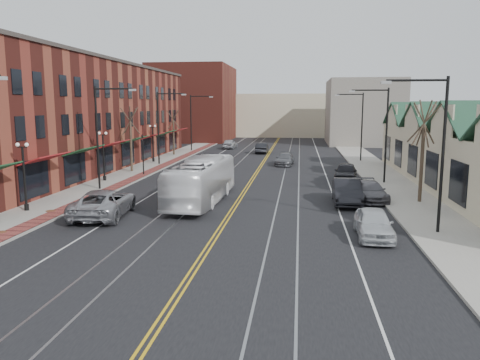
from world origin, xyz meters
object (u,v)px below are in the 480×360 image
(parked_car_a, at_px, (374,223))
(parked_car_d, at_px, (346,172))
(parked_suv, at_px, (104,203))
(parked_car_b, at_px, (347,192))
(parked_car_c, at_px, (370,191))
(transit_bus, at_px, (202,181))

(parked_car_a, bearing_deg, parked_car_d, 90.05)
(parked_suv, relative_size, parked_car_d, 1.28)
(parked_suv, xyz_separation_m, parked_car_d, (15.86, 15.59, -0.04))
(parked_car_b, relative_size, parked_car_d, 1.08)
(parked_car_a, relative_size, parked_car_c, 0.93)
(parked_suv, bearing_deg, parked_car_d, -141.39)
(parked_car_c, xyz_separation_m, parked_car_d, (-0.88, 8.62, 0.13))
(parked_car_b, xyz_separation_m, parked_car_d, (0.86, 9.90, -0.04))
(parked_car_a, height_order, parked_car_b, parked_car_b)
(parked_car_d, bearing_deg, parked_car_c, -77.15)
(transit_bus, distance_m, parked_suv, 7.03)
(parked_suv, distance_m, parked_car_b, 16.04)
(parked_suv, relative_size, parked_car_a, 1.39)
(parked_suv, height_order, parked_car_a, parked_suv)
(parked_car_a, distance_m, parked_car_d, 18.19)
(parked_suv, bearing_deg, parked_car_c, -163.31)
(parked_car_c, bearing_deg, parked_suv, -162.98)
(parked_suv, distance_m, parked_car_c, 18.14)
(parked_car_a, bearing_deg, transit_bus, 145.66)
(parked_suv, height_order, parked_car_b, parked_car_b)
(transit_bus, relative_size, parked_car_a, 2.50)
(parked_car_a, distance_m, parked_car_c, 9.64)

